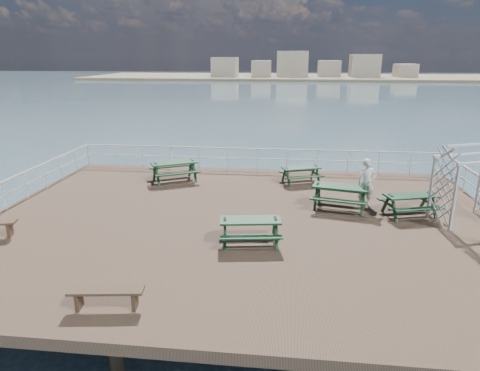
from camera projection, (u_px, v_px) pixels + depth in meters
name	position (u px, v px, depth m)	size (l,w,h in m)	color
ground	(242.00, 223.00, 15.00)	(18.00, 14.00, 0.30)	brown
sea_backdrop	(324.00, 74.00, 141.10)	(300.00, 300.00, 9.20)	#3D5766
railing	(247.00, 176.00, 17.15)	(17.77, 13.76, 1.10)	silver
picnic_table_a	(174.00, 167.00, 19.40)	(2.56, 2.41, 0.99)	#14381E
picnic_table_b	(301.00, 171.00, 19.10)	(2.05, 1.86, 0.82)	#14381E
picnic_table_c	(410.00, 200.00, 15.17)	(2.13, 1.89, 0.88)	#14381E
picnic_table_d	(250.00, 226.00, 12.89)	(2.03, 1.73, 0.89)	#14381E
picnic_table_e	(340.00, 192.00, 15.88)	(2.32, 2.02, 0.98)	#14381E
flat_bench_far	(106.00, 294.00, 9.61)	(1.72, 0.61, 0.48)	brown
trellis_arbor	(468.00, 188.00, 14.42)	(2.48, 1.91, 2.74)	silver
person	(367.00, 183.00, 15.94)	(0.68, 0.44, 1.86)	white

